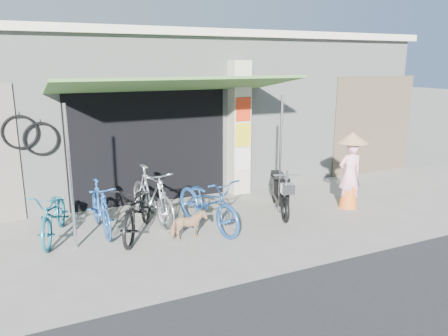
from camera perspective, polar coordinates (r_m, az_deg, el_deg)
name	(u,v)px	position (r m, az deg, el deg)	size (l,w,h in m)	color
ground	(258,234)	(7.85, 4.48, -8.54)	(80.00, 80.00, 0.00)	gray
bicycle_shop	(166,105)	(12.01, -7.56, 8.17)	(12.30, 5.30, 3.66)	gray
shop_pillar	(239,128)	(9.94, 1.94, 5.19)	(0.42, 0.44, 3.00)	#BBB5A0
awning	(176,87)	(8.39, -6.29, 10.53)	(4.60, 1.88, 2.72)	#3E692F
neighbour_right	(373,125)	(12.50, 18.88, 5.31)	(2.60, 0.06, 2.60)	brown
bike_teal	(54,214)	(8.02, -21.32, -5.63)	(0.58, 1.68, 0.88)	#1D6D82
bike_blue	(101,207)	(8.04, -15.83, -4.95)	(0.44, 1.55, 0.93)	#205096
bike_black	(139,209)	(7.76, -11.10, -5.28)	(0.63, 1.82, 0.95)	black
bike_silver	(152,196)	(8.24, -9.42, -3.57)	(0.51, 1.81, 1.09)	silver
bike_navy	(208,202)	(7.92, -2.14, -4.52)	(0.65, 1.87, 0.98)	#1E498A
street_dog	(189,225)	(7.52, -4.66, -7.47)	(0.28, 0.61, 0.51)	tan
moped	(280,191)	(8.87, 7.31, -3.04)	(0.79, 1.59, 0.94)	black
nun	(350,170)	(9.34, 16.16, -0.26)	(0.64, 0.64, 1.59)	#F5A5B9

